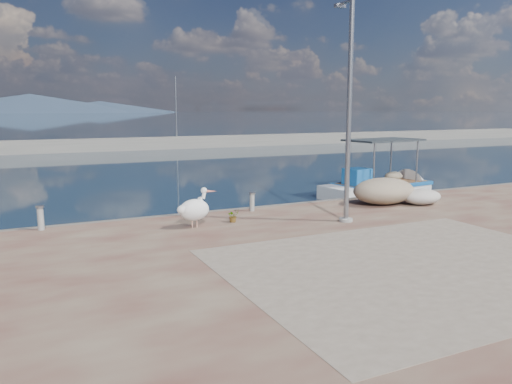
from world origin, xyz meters
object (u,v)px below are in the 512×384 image
(boat_right, at_px, (381,190))
(bollard_near, at_px, (252,201))
(pelican, at_px, (195,209))
(lamp_post, at_px, (348,120))

(boat_right, distance_m, bollard_near, 8.73)
(pelican, bearing_deg, lamp_post, -20.91)
(pelican, height_order, lamp_post, lamp_post)
(boat_right, xyz_separation_m, bollard_near, (-8.22, -2.87, 0.62))
(pelican, xyz_separation_m, lamp_post, (4.73, -1.27, 2.72))
(boat_right, xyz_separation_m, lamp_post, (-6.17, -5.70, 3.55))
(boat_right, distance_m, pelican, 11.79)
(lamp_post, xyz_separation_m, bollard_near, (-2.05, 2.83, -2.93))
(lamp_post, distance_m, bollard_near, 4.56)
(lamp_post, bearing_deg, pelican, 164.91)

